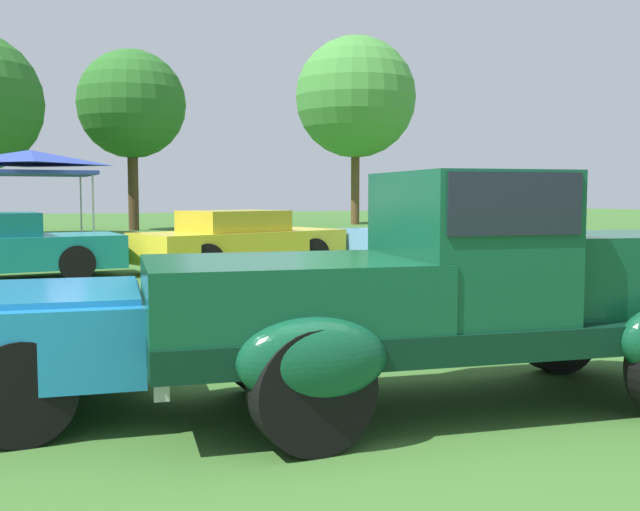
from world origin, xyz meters
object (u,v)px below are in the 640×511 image
(spectator_far_side, at_px, (416,234))
(canopy_tent_left_field, at_px, (30,161))
(feature_pickup_truck, at_px, (456,288))
(show_car_skyblue, at_px, (428,236))
(show_car_yellow, at_px, (240,241))

(spectator_far_side, relative_size, canopy_tent_left_field, 0.54)
(canopy_tent_left_field, bearing_deg, feature_pickup_truck, -82.95)
(feature_pickup_truck, distance_m, show_car_skyblue, 11.59)
(feature_pickup_truck, bearing_deg, show_car_yellow, 81.14)
(feature_pickup_truck, xyz_separation_m, show_car_yellow, (1.57, 10.07, -0.27))
(feature_pickup_truck, relative_size, canopy_tent_left_field, 1.46)
(canopy_tent_left_field, bearing_deg, spectator_far_side, -64.24)
(spectator_far_side, xyz_separation_m, canopy_tent_left_field, (-5.24, 10.85, 1.51))
(feature_pickup_truck, xyz_separation_m, canopy_tent_left_field, (-2.06, 16.69, 1.56))
(feature_pickup_truck, bearing_deg, spectator_far_side, 61.47)
(show_car_skyblue, bearing_deg, canopy_tent_left_field, 139.94)
(show_car_yellow, relative_size, canopy_tent_left_field, 1.48)
(show_car_yellow, xyz_separation_m, canopy_tent_left_field, (-3.63, 6.62, 1.82))
(show_car_yellow, height_order, show_car_skyblue, same)
(feature_pickup_truck, height_order, show_car_yellow, feature_pickup_truck)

